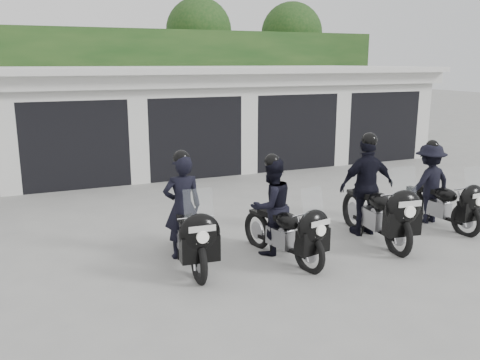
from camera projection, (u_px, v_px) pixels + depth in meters
name	position (u px, v px, depth m)	size (l,w,h in m)	color
ground	(293.00, 242.00, 9.00)	(80.00, 80.00, 0.00)	gray
garage_block	(170.00, 117.00, 15.90)	(16.40, 6.80, 2.96)	silver
background_vegetation	(145.00, 71.00, 20.09)	(20.00, 3.90, 5.80)	#173914
police_bike_a	(187.00, 220.00, 7.88)	(0.71, 2.10, 1.82)	black
police_bike_b	(278.00, 213.00, 8.19)	(0.97, 1.97, 1.73)	black
police_bike_c	(372.00, 193.00, 9.05)	(1.12, 2.24, 1.95)	black
police_bike_d	(435.00, 188.00, 9.85)	(1.06, 1.95, 1.70)	black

